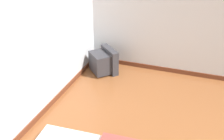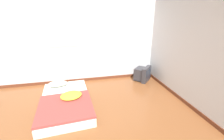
% 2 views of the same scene
% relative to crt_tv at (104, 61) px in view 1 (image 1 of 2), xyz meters
% --- Properties ---
extents(crt_tv, '(0.66, 0.66, 0.49)m').
position_rel_crt_tv_xyz_m(crt_tv, '(0.00, 0.00, 0.00)').
color(crt_tv, '#333338').
rests_on(crt_tv, ground_plane).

